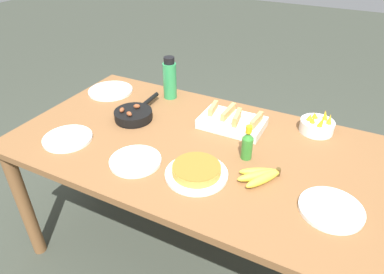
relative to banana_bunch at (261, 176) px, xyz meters
The scene contains 13 objects.
ground_plane 0.89m from the banana_bunch, 163.22° to the left, with size 14.00×14.00×0.00m, color #383D33.
dining_table 0.41m from the banana_bunch, 163.22° to the left, with size 1.73×0.98×0.77m.
banana_bunch is the anchor object (origin of this frame).
melon_tray 0.42m from the banana_bunch, 127.80° to the left, with size 0.32×0.20×0.10m.
skillet 0.78m from the banana_bunch, 167.13° to the left, with size 0.20×0.36×0.08m.
frittata_plate_center 0.27m from the banana_bunch, 157.82° to the right, with size 0.27×0.27×0.05m.
empty_plate_near_front 1.15m from the banana_bunch, 160.65° to the left, with size 0.27×0.27×0.02m.
empty_plate_far_left 0.29m from the banana_bunch, 11.03° to the right, with size 0.24×0.24×0.02m.
empty_plate_far_right 0.55m from the banana_bunch, 165.00° to the right, with size 0.23×0.23×0.02m.
empty_plate_mid_edge 0.94m from the banana_bunch, behind, with size 0.24×0.24×0.02m.
fruit_bowl_mango 0.51m from the banana_bunch, 74.61° to the left, with size 0.17×0.17×0.12m.
water_bottle 0.87m from the banana_bunch, 145.76° to the left, with size 0.08×0.08×0.25m.
hot_sauce_bottle 0.17m from the banana_bunch, 131.88° to the left, with size 0.05×0.05×0.17m.
Camera 1 is at (0.62, -1.22, 1.70)m, focal length 32.00 mm.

